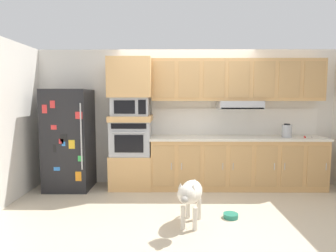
{
  "coord_description": "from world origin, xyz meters",
  "views": [
    {
      "loc": [
        -0.3,
        -4.39,
        1.62
      ],
      "look_at": [
        -0.34,
        0.43,
        1.14
      ],
      "focal_mm": 31.06,
      "sensor_mm": 36.0,
      "label": 1
    }
  ],
  "objects_px": {
    "built_in_oven": "(131,138)",
    "dog_food_bowl": "(231,216)",
    "refrigerator": "(69,139)",
    "microwave": "(131,107)",
    "dog": "(190,194)",
    "screwdriver": "(305,137)",
    "electric_kettle": "(287,131)"
  },
  "relations": [
    {
      "from": "built_in_oven",
      "to": "dog_food_bowl",
      "type": "xyz_separation_m",
      "value": [
        1.52,
        -1.36,
        -0.87
      ]
    },
    {
      "from": "refrigerator",
      "to": "microwave",
      "type": "xyz_separation_m",
      "value": [
        1.09,
        0.07,
        0.58
      ]
    },
    {
      "from": "dog",
      "to": "screwdriver",
      "type": "bearing_deg",
      "value": 139.4
    },
    {
      "from": "built_in_oven",
      "to": "dog_food_bowl",
      "type": "relative_size",
      "value": 3.5
    },
    {
      "from": "electric_kettle",
      "to": "dog_food_bowl",
      "type": "bearing_deg",
      "value": -133.41
    },
    {
      "from": "refrigerator",
      "to": "built_in_oven",
      "type": "distance_m",
      "value": 1.09
    },
    {
      "from": "built_in_oven",
      "to": "electric_kettle",
      "type": "distance_m",
      "value": 2.76
    },
    {
      "from": "refrigerator",
      "to": "electric_kettle",
      "type": "relative_size",
      "value": 7.33
    },
    {
      "from": "refrigerator",
      "to": "dog_food_bowl",
      "type": "distance_m",
      "value": 3.03
    },
    {
      "from": "microwave",
      "to": "dog_food_bowl",
      "type": "bearing_deg",
      "value": -41.78
    },
    {
      "from": "refrigerator",
      "to": "microwave",
      "type": "distance_m",
      "value": 1.24
    },
    {
      "from": "electric_kettle",
      "to": "dog_food_bowl",
      "type": "distance_m",
      "value": 2.06
    },
    {
      "from": "screwdriver",
      "to": "dog_food_bowl",
      "type": "relative_size",
      "value": 0.78
    },
    {
      "from": "microwave",
      "to": "dog",
      "type": "distance_m",
      "value": 2.14
    },
    {
      "from": "electric_kettle",
      "to": "dog",
      "type": "bearing_deg",
      "value": -138.97
    },
    {
      "from": "dog",
      "to": "dog_food_bowl",
      "type": "height_order",
      "value": "dog"
    },
    {
      "from": "built_in_oven",
      "to": "dog_food_bowl",
      "type": "bearing_deg",
      "value": -41.78
    },
    {
      "from": "refrigerator",
      "to": "dog_food_bowl",
      "type": "height_order",
      "value": "refrigerator"
    },
    {
      "from": "refrigerator",
      "to": "built_in_oven",
      "type": "xyz_separation_m",
      "value": [
        1.09,
        0.07,
        0.02
      ]
    },
    {
      "from": "microwave",
      "to": "dog",
      "type": "xyz_separation_m",
      "value": [
        0.95,
        -1.61,
        -1.04
      ]
    },
    {
      "from": "refrigerator",
      "to": "screwdriver",
      "type": "bearing_deg",
      "value": -0.55
    },
    {
      "from": "dog_food_bowl",
      "to": "screwdriver",
      "type": "bearing_deg",
      "value": 39.01
    },
    {
      "from": "screwdriver",
      "to": "dog_food_bowl",
      "type": "height_order",
      "value": "screwdriver"
    },
    {
      "from": "built_in_oven",
      "to": "electric_kettle",
      "type": "bearing_deg",
      "value": -0.98
    },
    {
      "from": "built_in_oven",
      "to": "microwave",
      "type": "height_order",
      "value": "microwave"
    },
    {
      "from": "refrigerator",
      "to": "electric_kettle",
      "type": "height_order",
      "value": "refrigerator"
    },
    {
      "from": "built_in_oven",
      "to": "refrigerator",
      "type": "bearing_deg",
      "value": -176.44
    },
    {
      "from": "refrigerator",
      "to": "dog",
      "type": "xyz_separation_m",
      "value": [
        2.04,
        -1.55,
        -0.46
      ]
    },
    {
      "from": "electric_kettle",
      "to": "built_in_oven",
      "type": "bearing_deg",
      "value": 179.02
    },
    {
      "from": "built_in_oven",
      "to": "dog",
      "type": "distance_m",
      "value": 1.94
    },
    {
      "from": "screwdriver",
      "to": "dog",
      "type": "xyz_separation_m",
      "value": [
        -2.1,
        -1.51,
        -0.51
      ]
    },
    {
      "from": "built_in_oven",
      "to": "screwdriver",
      "type": "xyz_separation_m",
      "value": [
        3.06,
        -0.11,
        0.03
      ]
    }
  ]
}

